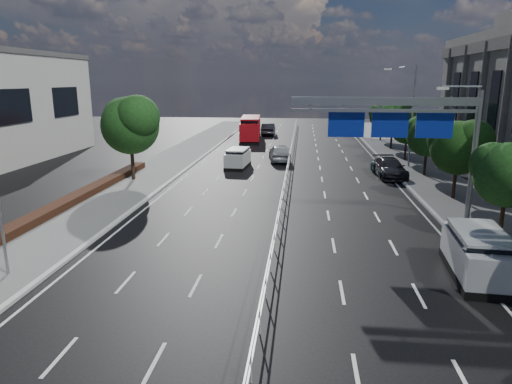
{
  "coord_description": "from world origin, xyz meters",
  "views": [
    {
      "loc": [
        1.2,
        -15.94,
        7.73
      ],
      "look_at": [
        -1.02,
        5.61,
        2.4
      ],
      "focal_mm": 32.0,
      "sensor_mm": 36.0,
      "label": 1
    }
  ],
  "objects_px": {
    "white_minivan": "(238,158)",
    "parked_car_dark": "(389,168)",
    "overhead_gantry": "(404,120)",
    "red_bus": "(251,128)",
    "pedestrian_b": "(443,158)",
    "near_car_dark": "(268,129)",
    "near_car_silver": "(280,153)",
    "silver_minivan": "(478,254)",
    "parked_car_teal": "(388,168)",
    "pedestrian_a": "(499,189)"
  },
  "relations": [
    {
      "from": "near_car_dark",
      "to": "silver_minivan",
      "type": "bearing_deg",
      "value": 103.4
    },
    {
      "from": "near_car_silver",
      "to": "pedestrian_a",
      "type": "xyz_separation_m",
      "value": [
        14.4,
        -15.17,
        0.28
      ]
    },
    {
      "from": "red_bus",
      "to": "near_car_dark",
      "type": "xyz_separation_m",
      "value": [
        1.89,
        5.92,
        -0.75
      ]
    },
    {
      "from": "white_minivan",
      "to": "parked_car_dark",
      "type": "relative_size",
      "value": 0.78
    },
    {
      "from": "pedestrian_a",
      "to": "pedestrian_b",
      "type": "height_order",
      "value": "pedestrian_a"
    },
    {
      "from": "overhead_gantry",
      "to": "silver_minivan",
      "type": "xyz_separation_m",
      "value": [
        1.56,
        -8.05,
        -4.66
      ]
    },
    {
      "from": "silver_minivan",
      "to": "pedestrian_a",
      "type": "bearing_deg",
      "value": 69.91
    },
    {
      "from": "silver_minivan",
      "to": "pedestrian_b",
      "type": "relative_size",
      "value": 2.54
    },
    {
      "from": "white_minivan",
      "to": "silver_minivan",
      "type": "height_order",
      "value": "silver_minivan"
    },
    {
      "from": "near_car_dark",
      "to": "parked_car_dark",
      "type": "distance_m",
      "value": 30.55
    },
    {
      "from": "white_minivan",
      "to": "parked_car_teal",
      "type": "bearing_deg",
      "value": -6.52
    },
    {
      "from": "parked_car_teal",
      "to": "pedestrian_b",
      "type": "xyz_separation_m",
      "value": [
        5.1,
        2.87,
        0.45
      ]
    },
    {
      "from": "silver_minivan",
      "to": "parked_car_dark",
      "type": "xyz_separation_m",
      "value": [
        0.0,
        19.57,
        -0.19
      ]
    },
    {
      "from": "near_car_silver",
      "to": "parked_car_dark",
      "type": "height_order",
      "value": "near_car_silver"
    },
    {
      "from": "overhead_gantry",
      "to": "red_bus",
      "type": "bearing_deg",
      "value": 110.23
    },
    {
      "from": "pedestrian_a",
      "to": "pedestrian_b",
      "type": "distance_m",
      "value": 11.88
    },
    {
      "from": "white_minivan",
      "to": "silver_minivan",
      "type": "relative_size",
      "value": 0.86
    },
    {
      "from": "white_minivan",
      "to": "parked_car_teal",
      "type": "relative_size",
      "value": 0.9
    },
    {
      "from": "silver_minivan",
      "to": "pedestrian_a",
      "type": "relative_size",
      "value": 2.44
    },
    {
      "from": "overhead_gantry",
      "to": "near_car_silver",
      "type": "height_order",
      "value": "overhead_gantry"
    },
    {
      "from": "near_car_silver",
      "to": "silver_minivan",
      "type": "bearing_deg",
      "value": 102.64
    },
    {
      "from": "near_car_dark",
      "to": "white_minivan",
      "type": "bearing_deg",
      "value": 87.27
    },
    {
      "from": "pedestrian_a",
      "to": "overhead_gantry",
      "type": "bearing_deg",
      "value": -12.69
    },
    {
      "from": "parked_car_teal",
      "to": "parked_car_dark",
      "type": "height_order",
      "value": "parked_car_dark"
    },
    {
      "from": "parked_car_teal",
      "to": "near_car_silver",
      "type": "bearing_deg",
      "value": 142.24
    },
    {
      "from": "overhead_gantry",
      "to": "red_bus",
      "type": "xyz_separation_m",
      "value": [
        -12.4,
        33.66,
        -4.01
      ]
    },
    {
      "from": "white_minivan",
      "to": "near_car_dark",
      "type": "relative_size",
      "value": 0.8
    },
    {
      "from": "overhead_gantry",
      "to": "near_car_silver",
      "type": "bearing_deg",
      "value": 113.15
    },
    {
      "from": "red_bus",
      "to": "pedestrian_b",
      "type": "relative_size",
      "value": 5.53
    },
    {
      "from": "near_car_silver",
      "to": "pedestrian_b",
      "type": "bearing_deg",
      "value": 160.2
    },
    {
      "from": "white_minivan",
      "to": "overhead_gantry",
      "type": "bearing_deg",
      "value": -47.64
    },
    {
      "from": "near_car_dark",
      "to": "pedestrian_a",
      "type": "bearing_deg",
      "value": 114.29
    },
    {
      "from": "white_minivan",
      "to": "pedestrian_a",
      "type": "distance_m",
      "value": 21.33
    },
    {
      "from": "pedestrian_b",
      "to": "near_car_dark",
      "type": "bearing_deg",
      "value": -41.93
    },
    {
      "from": "silver_minivan",
      "to": "parked_car_dark",
      "type": "bearing_deg",
      "value": 94.81
    },
    {
      "from": "near_car_dark",
      "to": "silver_minivan",
      "type": "relative_size",
      "value": 1.07
    },
    {
      "from": "near_car_dark",
      "to": "pedestrian_a",
      "type": "xyz_separation_m",
      "value": [
        17.18,
        -36.64,
        0.27
      ]
    },
    {
      "from": "pedestrian_b",
      "to": "near_car_silver",
      "type": "bearing_deg",
      "value": 0.45
    },
    {
      "from": "near_car_dark",
      "to": "parked_car_dark",
      "type": "relative_size",
      "value": 0.98
    },
    {
      "from": "overhead_gantry",
      "to": "near_car_dark",
      "type": "distance_m",
      "value": 41.23
    },
    {
      "from": "white_minivan",
      "to": "parked_car_dark",
      "type": "height_order",
      "value": "white_minivan"
    },
    {
      "from": "red_bus",
      "to": "pedestrian_a",
      "type": "bearing_deg",
      "value": -62.53
    },
    {
      "from": "near_car_silver",
      "to": "parked_car_teal",
      "type": "distance_m",
      "value": 11.16
    },
    {
      "from": "near_car_dark",
      "to": "pedestrian_b",
      "type": "height_order",
      "value": "pedestrian_b"
    },
    {
      "from": "white_minivan",
      "to": "near_car_silver",
      "type": "distance_m",
      "value": 5.22
    },
    {
      "from": "overhead_gantry",
      "to": "white_minivan",
      "type": "xyz_separation_m",
      "value": [
        -11.36,
        14.34,
        -4.75
      ]
    },
    {
      "from": "near_car_silver",
      "to": "parked_car_dark",
      "type": "relative_size",
      "value": 0.94
    },
    {
      "from": "white_minivan",
      "to": "silver_minivan",
      "type": "xyz_separation_m",
      "value": [
        12.92,
        -22.39,
        0.09
      ]
    },
    {
      "from": "overhead_gantry",
      "to": "pedestrian_b",
      "type": "relative_size",
      "value": 5.43
    },
    {
      "from": "silver_minivan",
      "to": "parked_car_teal",
      "type": "relative_size",
      "value": 1.05
    }
  ]
}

